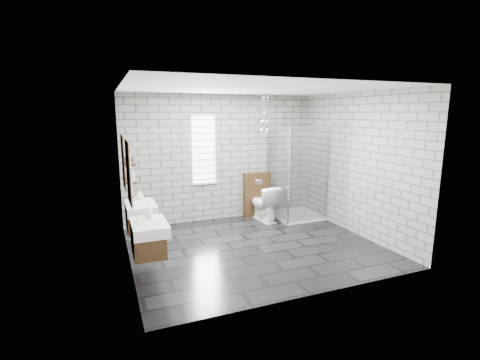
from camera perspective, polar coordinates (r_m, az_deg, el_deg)
floor at (r=6.25m, az=2.47°, el=-10.89°), size 4.20×3.60×0.02m
ceiling at (r=5.81m, az=2.70°, el=14.86°), size 4.20×3.60×0.02m
wall_back at (r=7.55m, az=-3.07°, el=3.61°), size 4.20×0.02×2.70m
wall_front at (r=4.32m, az=12.47°, el=-2.18°), size 4.20×0.02×2.70m
wall_left at (r=5.38m, az=-18.38°, el=0.08°), size 0.02×3.60×2.70m
wall_right at (r=7.01m, az=18.54°, el=2.48°), size 0.02×3.60×2.70m
vanity_left at (r=4.95m, az=-15.15°, el=-7.77°), size 0.47×0.70×1.57m
vanity_right at (r=5.98m, az=-16.37°, el=-4.60°), size 0.47×0.70×1.57m
shelf_lower at (r=5.34m, az=-17.47°, el=-0.27°), size 0.14×0.30×0.03m
shelf_upper at (r=5.30m, az=-17.63°, el=2.49°), size 0.14×0.30×0.03m
window at (r=7.38m, az=-5.97°, el=4.96°), size 0.56×0.05×1.48m
cistern_panel at (r=7.89m, az=2.77°, el=-2.35°), size 0.60×0.20×1.00m
flush_plate at (r=7.73m, az=3.11°, el=-0.35°), size 0.18×0.01×0.12m
shower_enclosure at (r=7.76m, az=9.08°, el=-2.67°), size 1.00×1.00×2.03m
pendant_cluster at (r=7.39m, az=4.07°, el=9.32°), size 0.23×0.21×0.79m
toilet at (r=7.57m, az=3.98°, el=-3.82°), size 0.53×0.81×0.77m
soap_bottle_a at (r=5.10m, az=-14.71°, el=-5.04°), size 0.10×0.10×0.18m
soap_bottle_b at (r=6.24m, az=-16.18°, el=-2.29°), size 0.14×0.14×0.16m
soap_bottle_c at (r=5.22m, az=-17.35°, el=0.88°), size 0.11×0.11×0.22m
vase at (r=5.40m, az=-17.66°, el=3.45°), size 0.12×0.12×0.12m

